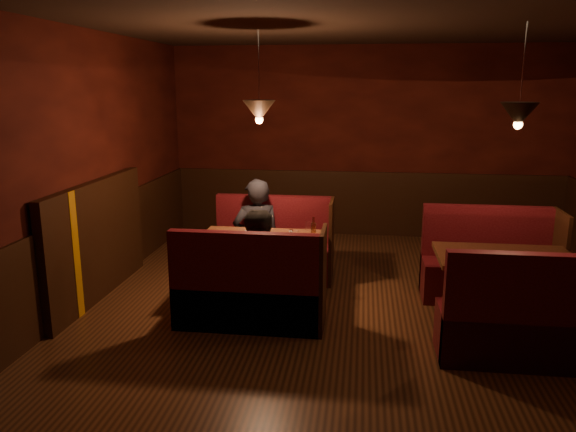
# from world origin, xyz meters

# --- Properties ---
(room) EXTENTS (6.02, 7.02, 2.92)m
(room) POSITION_xyz_m (-0.28, 0.04, 1.05)
(room) COLOR #3C2213
(room) RESTS_ON ground
(main_table) EXTENTS (1.32, 0.80, 0.93)m
(main_table) POSITION_xyz_m (-1.11, 0.56, 0.55)
(main_table) COLOR brown
(main_table) RESTS_ON ground
(main_bench_far) EXTENTS (1.46, 0.52, 0.99)m
(main_bench_far) POSITION_xyz_m (-1.10, 1.31, 0.32)
(main_bench_far) COLOR #41060C
(main_bench_far) RESTS_ON ground
(main_bench_near) EXTENTS (1.46, 0.52, 0.99)m
(main_bench_near) POSITION_xyz_m (-1.10, -0.19, 0.32)
(main_bench_near) COLOR #41060C
(main_bench_near) RESTS_ON ground
(second_table) EXTENTS (1.29, 0.82, 0.73)m
(second_table) POSITION_xyz_m (1.33, 0.16, 0.54)
(second_table) COLOR brown
(second_table) RESTS_ON ground
(second_bench_far) EXTENTS (1.42, 0.53, 1.02)m
(second_bench_far) POSITION_xyz_m (1.36, 0.93, 0.32)
(second_bench_far) COLOR #41060C
(second_bench_far) RESTS_ON ground
(second_bench_near) EXTENTS (1.42, 0.53, 1.02)m
(second_bench_near) POSITION_xyz_m (1.36, -0.61, 0.32)
(second_bench_near) COLOR #41060C
(second_bench_near) RESTS_ON ground
(diner_a) EXTENTS (0.66, 0.54, 1.58)m
(diner_a) POSITION_xyz_m (-1.30, 1.26, 0.79)
(diner_a) COLOR black
(diner_a) RESTS_ON ground
(diner_b) EXTENTS (0.85, 0.75, 1.48)m
(diner_b) POSITION_xyz_m (-1.00, 0.00, 0.74)
(diner_b) COLOR black
(diner_b) RESTS_ON ground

